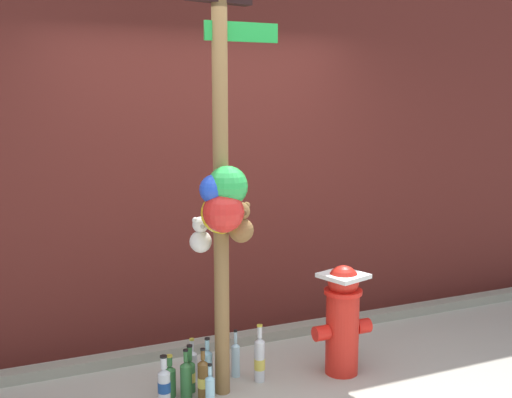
{
  "coord_description": "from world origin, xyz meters",
  "views": [
    {
      "loc": [
        -1.61,
        -3.23,
        1.95
      ],
      "look_at": [
        0.02,
        0.45,
        1.3
      ],
      "focal_mm": 43.82,
      "sensor_mm": 36.0,
      "label": 1
    }
  ],
  "objects": [
    {
      "name": "bottle_6",
      "position": [
        -0.05,
        0.64,
        0.13
      ],
      "size": [
        0.06,
        0.06,
        0.34
      ],
      "color": "#B2DBEA",
      "rests_on": "ground_plane"
    },
    {
      "name": "bottle_1",
      "position": [
        -0.56,
        0.54,
        0.12
      ],
      "size": [
        0.08,
        0.08,
        0.29
      ],
      "color": "#337038",
      "rests_on": "ground_plane"
    },
    {
      "name": "curb_strip",
      "position": [
        0.0,
        1.17,
        0.04
      ],
      "size": [
        8.0,
        0.12,
        0.08
      ],
      "primitive_type": "cube",
      "color": "gray",
      "rests_on": "ground_plane"
    },
    {
      "name": "bottle_8",
      "position": [
        -0.42,
        0.55,
        0.12
      ],
      "size": [
        0.07,
        0.07,
        0.33
      ],
      "color": "#337038",
      "rests_on": "ground_plane"
    },
    {
      "name": "bottle_5",
      "position": [
        -0.64,
        0.42,
        0.14
      ],
      "size": [
        0.08,
        0.08,
        0.34
      ],
      "color": "silver",
      "rests_on": "ground_plane"
    },
    {
      "name": "bottle_7",
      "position": [
        -0.35,
        0.71,
        0.12
      ],
      "size": [
        0.07,
        0.07,
        0.3
      ],
      "color": "silver",
      "rests_on": "ground_plane"
    },
    {
      "name": "bottle_4",
      "position": [
        -0.38,
        0.4,
        0.14
      ],
      "size": [
        0.07,
        0.07,
        0.35
      ],
      "color": "brown",
      "rests_on": "ground_plane"
    },
    {
      "name": "fire_hydrant",
      "position": [
        0.66,
        0.39,
        0.41
      ],
      "size": [
        0.45,
        0.35,
        0.79
      ],
      "color": "red",
      "rests_on": "ground_plane"
    },
    {
      "name": "bottle_9",
      "position": [
        -0.38,
        0.27,
        0.12
      ],
      "size": [
        0.06,
        0.06,
        0.3
      ],
      "color": "#93CCE0",
      "rests_on": "ground_plane"
    },
    {
      "name": "memorial_post",
      "position": [
        -0.24,
        0.39,
        1.49
      ],
      "size": [
        0.62,
        0.44,
        2.88
      ],
      "color": "olive",
      "rests_on": "ground_plane"
    },
    {
      "name": "building_wall",
      "position": [
        0.0,
        1.54,
        1.69
      ],
      "size": [
        10.0,
        0.2,
        3.37
      ],
      "color": "#561E19",
      "rests_on": "ground_plane"
    },
    {
      "name": "bottle_3",
      "position": [
        0.07,
        0.51,
        0.16
      ],
      "size": [
        0.08,
        0.08,
        0.41
      ],
      "color": "silver",
      "rests_on": "ground_plane"
    },
    {
      "name": "bottle_2",
      "position": [
        -0.47,
        0.47,
        0.14
      ],
      "size": [
        0.08,
        0.08,
        0.34
      ],
      "color": "#337038",
      "rests_on": "ground_plane"
    },
    {
      "name": "bottle_0",
      "position": [
        -0.31,
        0.51,
        0.16
      ],
      "size": [
        0.07,
        0.07,
        0.38
      ],
      "color": "#93CCE0",
      "rests_on": "ground_plane"
    }
  ]
}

